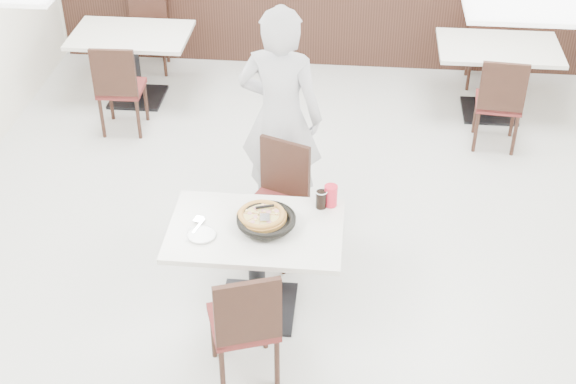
# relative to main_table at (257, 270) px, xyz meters

# --- Properties ---
(floor) EXTENTS (7.00, 7.00, 0.00)m
(floor) POSITION_rel_main_table_xyz_m (0.18, 0.66, -0.38)
(floor) COLOR #AAABA6
(floor) RESTS_ON ground
(wainscot_back) EXTENTS (5.90, 0.03, 1.10)m
(wainscot_back) POSITION_rel_main_table_xyz_m (0.18, 4.14, 0.18)
(wainscot_back) COLOR black
(wainscot_back) RESTS_ON floor
(main_table) EXTENTS (1.25, 0.87, 0.75)m
(main_table) POSITION_rel_main_table_xyz_m (0.00, 0.00, 0.00)
(main_table) COLOR beige
(main_table) RESTS_ON floor
(chair_near) EXTENTS (0.53, 0.53, 0.95)m
(chair_near) POSITION_rel_main_table_xyz_m (-0.01, -0.61, 0.10)
(chair_near) COLOR black
(chair_near) RESTS_ON floor
(chair_far) EXTENTS (0.55, 0.55, 0.95)m
(chair_far) POSITION_rel_main_table_xyz_m (0.05, 0.65, 0.10)
(chair_far) COLOR black
(chair_far) RESTS_ON floor
(trivet) EXTENTS (0.14, 0.14, 0.04)m
(trivet) POSITION_rel_main_table_xyz_m (0.10, 0.06, 0.39)
(trivet) COLOR black
(trivet) RESTS_ON main_table
(pizza_pan) EXTENTS (0.36, 0.36, 0.01)m
(pizza_pan) POSITION_rel_main_table_xyz_m (0.07, 0.01, 0.42)
(pizza_pan) COLOR black
(pizza_pan) RESTS_ON trivet
(pizza) EXTENTS (0.37, 0.37, 0.02)m
(pizza) POSITION_rel_main_table_xyz_m (0.04, 0.06, 0.44)
(pizza) COLOR #BF8C46
(pizza) RESTS_ON pizza_pan
(pizza_server) EXTENTS (0.08, 0.09, 0.00)m
(pizza_server) POSITION_rel_main_table_xyz_m (0.06, 0.01, 0.47)
(pizza_server) COLOR silver
(pizza_server) RESTS_ON pizza
(napkin) EXTENTS (0.17, 0.17, 0.00)m
(napkin) POSITION_rel_main_table_xyz_m (-0.38, -0.11, 0.38)
(napkin) COLOR white
(napkin) RESTS_ON main_table
(side_plate) EXTENTS (0.21, 0.21, 0.01)m
(side_plate) POSITION_rel_main_table_xyz_m (-0.35, -0.12, 0.38)
(side_plate) COLOR silver
(side_plate) RESTS_ON napkin
(fork) EXTENTS (0.06, 0.18, 0.00)m
(fork) POSITION_rel_main_table_xyz_m (-0.39, -0.03, 0.39)
(fork) COLOR silver
(fork) RESTS_ON side_plate
(cola_glass) EXTENTS (0.08, 0.08, 0.13)m
(cola_glass) POSITION_rel_main_table_xyz_m (0.43, 0.29, 0.44)
(cola_glass) COLOR black
(cola_glass) RESTS_ON main_table
(red_cup) EXTENTS (0.10, 0.10, 0.16)m
(red_cup) POSITION_rel_main_table_xyz_m (0.50, 0.32, 0.45)
(red_cup) COLOR red
(red_cup) RESTS_ON main_table
(diner_person) EXTENTS (0.75, 0.55, 1.88)m
(diner_person) POSITION_rel_main_table_xyz_m (0.05, 1.21, 0.57)
(diner_person) COLOR silver
(diner_person) RESTS_ON floor
(bg_table_left) EXTENTS (1.22, 0.83, 0.75)m
(bg_table_left) POSITION_rel_main_table_xyz_m (-1.69, 3.12, 0.00)
(bg_table_left) COLOR beige
(bg_table_left) RESTS_ON floor
(bg_chair_left_near) EXTENTS (0.43, 0.43, 0.95)m
(bg_chair_left_near) POSITION_rel_main_table_xyz_m (-1.65, 2.48, 0.10)
(bg_chair_left_near) COLOR black
(bg_chair_left_near) RESTS_ON floor
(bg_chair_left_far) EXTENTS (0.47, 0.47, 0.95)m
(bg_chair_left_far) POSITION_rel_main_table_xyz_m (-1.71, 3.82, 0.10)
(bg_chair_left_far) COLOR black
(bg_chair_left_far) RESTS_ON floor
(bg_table_right) EXTENTS (1.26, 0.89, 0.75)m
(bg_table_right) POSITION_rel_main_table_xyz_m (2.03, 3.16, 0.00)
(bg_table_right) COLOR beige
(bg_table_right) RESTS_ON floor
(bg_chair_right_near) EXTENTS (0.46, 0.46, 0.95)m
(bg_chair_right_near) POSITION_rel_main_table_xyz_m (1.99, 2.54, 0.10)
(bg_chair_right_near) COLOR black
(bg_chair_right_near) RESTS_ON floor
(bg_chair_right_far) EXTENTS (0.44, 0.44, 0.95)m
(bg_chair_right_far) POSITION_rel_main_table_xyz_m (2.03, 3.82, 0.10)
(bg_chair_right_far) COLOR black
(bg_chair_right_far) RESTS_ON floor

